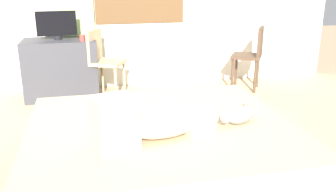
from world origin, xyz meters
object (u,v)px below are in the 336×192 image
bed (161,149)px  cat (239,115)px  person_lying (154,123)px  chair_by_desk (102,59)px  desk (62,69)px  chair_spare (252,53)px  cup (82,38)px  tv_monitor (56,25)px

bed → cat: size_ratio=5.89×
person_lying → chair_by_desk: bearing=95.5°
desk → chair_by_desk: 0.56m
chair_by_desk → desk: bearing=163.0°
chair_spare → bed: bearing=-130.1°
person_lying → chair_spare: bearing=51.7°
bed → chair_by_desk: (-0.32, 2.06, 0.30)m
desk → cup: cup is taller
bed → cup: bearing=105.1°
desk → chair_spare: bearing=-5.5°
desk → cup: size_ratio=11.45×
cup → chair_by_desk: bearing=6.6°
chair_by_desk → chair_spare: 1.99m
tv_monitor → chair_by_desk: bearing=-16.7°
chair_by_desk → tv_monitor: bearing=163.3°
bed → person_lying: size_ratio=2.16×
chair_spare → cat: bearing=-117.4°
tv_monitor → chair_spare: tv_monitor is taller
tv_monitor → chair_by_desk: tv_monitor is taller
bed → person_lying: 0.42m
cat → desk: 2.75m
cat → chair_by_desk: 2.37m
chair_by_desk → chair_spare: same height
desk → tv_monitor: tv_monitor is taller
desk → chair_by_desk: chair_by_desk is taller
bed → chair_by_desk: 2.11m
bed → person_lying: bearing=-111.3°
desk → chair_spare: 2.52m
bed → cat: cat is taller
cat → desk: bearing=120.9°
cat → chair_by_desk: chair_by_desk is taller
cat → chair_by_desk: (-0.89, 2.20, 0.02)m
tv_monitor → cat: bearing=-58.9°
cat → tv_monitor: (-1.42, 2.35, 0.43)m
cup → chair_spare: 2.23m
person_lying → chair_spare: size_ratio=1.09×
bed → chair_by_desk: size_ratio=2.35×
tv_monitor → chair_by_desk: (0.53, -0.16, -0.41)m
desk → tv_monitor: 0.55m
cat → chair_spare: chair_spare is taller
tv_monitor → chair_spare: bearing=-5.5°
bed → chair_spare: chair_spare is taller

